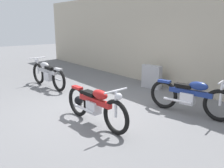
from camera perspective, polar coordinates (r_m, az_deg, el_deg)
name	(u,v)px	position (r m, az deg, el deg)	size (l,w,h in m)	color
ground_plane	(93,109)	(6.28, -4.65, -5.92)	(40.00, 40.00, 0.00)	slate
building_wall	(178,39)	(8.30, 15.47, 10.27)	(18.00, 0.30, 3.32)	#B2A893
stone_marker	(152,77)	(8.26, 9.43, 1.70)	(0.71, 0.20, 0.79)	#9E9EA3
helmet	(79,100)	(6.60, -7.93, -3.89)	(0.24, 0.24, 0.24)	black
motorcycle_red	(95,105)	(5.20, -3.98, -5.03)	(2.06, 0.58, 0.92)	black
motorcycle_blue	(191,96)	(6.05, 18.23, -2.79)	(2.10, 0.73, 0.96)	black
motorcycle_silver	(48,74)	(8.55, -15.12, 2.33)	(2.18, 0.61, 0.98)	black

